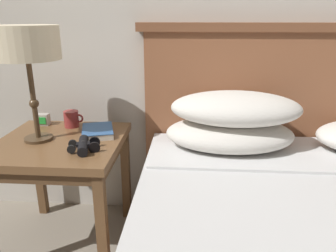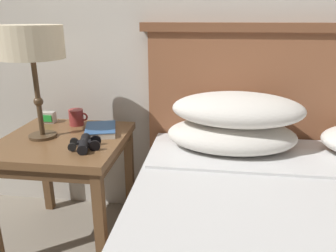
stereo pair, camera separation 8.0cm
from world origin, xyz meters
The scene contains 6 objects.
nightstand centered at (-0.66, 0.55, 0.49)m, with size 0.58×0.58×0.57m.
table_lamp centered at (-0.76, 0.55, 1.00)m, with size 0.29×0.29×0.52m.
book_on_nightstand centered at (-0.50, 0.64, 0.59)m, with size 0.20×0.24×0.03m.
binoculars_pair centered at (-0.50, 0.44, 0.59)m, with size 0.15×0.16×0.05m.
coffee_mug centered at (-0.66, 0.75, 0.61)m, with size 0.10×0.08×0.08m.
alarm_clock centered at (-0.83, 0.76, 0.60)m, with size 0.07×0.05×0.06m.
Camera 1 is at (-0.04, -0.85, 1.13)m, focal length 35.00 mm.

